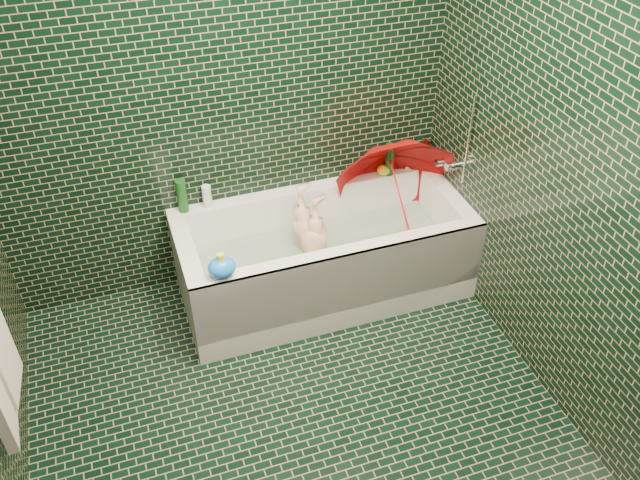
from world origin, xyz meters
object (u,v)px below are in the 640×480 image
object	(u,v)px
bathtub	(325,264)
umbrella	(399,194)
child	(313,248)
rubber_duck	(385,169)
bath_toy	(222,267)

from	to	relation	value
bathtub	umbrella	world-z (taller)	umbrella
child	umbrella	size ratio (longest dim) A/B	1.15
umbrella	bathtub	bearing A→B (deg)	-158.36
child	umbrella	distance (m)	0.61
rubber_duck	bath_toy	xyz separation A→B (m)	(-1.17, -0.62, 0.02)
child	umbrella	bearing A→B (deg)	79.66
bathtub	umbrella	bearing A→B (deg)	8.49
rubber_duck	umbrella	bearing A→B (deg)	-94.98
bathtub	umbrella	xyz separation A→B (m)	(0.50, 0.07, 0.35)
child	bath_toy	distance (m)	0.76
rubber_duck	bath_toy	distance (m)	1.32
umbrella	rubber_duck	distance (m)	0.24
umbrella	bath_toy	bearing A→B (deg)	-149.02
child	bath_toy	bearing A→B (deg)	-73.32
umbrella	rubber_duck	world-z (taller)	umbrella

